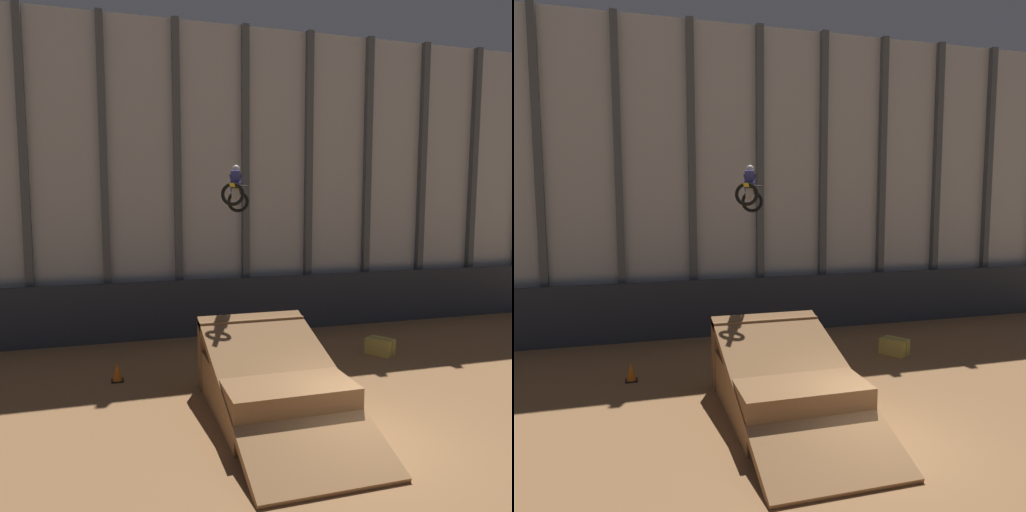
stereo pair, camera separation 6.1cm
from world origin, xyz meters
TOP-DOWN VIEW (x-y plane):
  - ground_plane at (0.00, 0.00)m, footprint 60.00×60.00m
  - arena_back_wall at (0.00, 10.59)m, footprint 32.00×0.40m
  - lower_barrier at (0.00, 9.85)m, footprint 31.36×0.20m
  - dirt_ramp at (-1.50, 2.47)m, footprint 3.09×6.17m
  - rider_bike_solo at (-1.47, 6.21)m, footprint 1.26×1.77m
  - traffic_cone_near_ramp at (-5.30, 5.56)m, footprint 0.36×0.36m
  - hay_bale_trackside at (3.61, 5.71)m, footprint 0.99×1.08m

SIDE VIEW (x-z plane):
  - ground_plane at x=0.00m, z-range 0.00..0.00m
  - hay_bale_trackside at x=3.61m, z-range -0.01..0.57m
  - traffic_cone_near_ramp at x=-5.30m, z-range -0.01..0.57m
  - dirt_ramp at x=-1.50m, z-range -0.37..1.80m
  - lower_barrier at x=0.00m, z-range 0.00..2.26m
  - rider_bike_solo at x=-1.47m, z-range 4.91..6.46m
  - arena_back_wall at x=0.00m, z-range 0.00..12.29m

